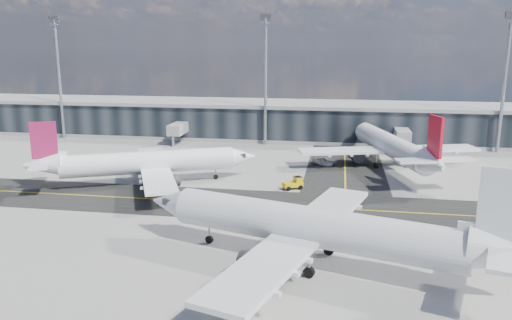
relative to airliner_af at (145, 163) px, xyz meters
The scene contains 9 objects.
ground 18.74m from the airliner_af, 39.30° to the right, with size 300.00×300.00×0.00m, color gray.
taxiway_lanes 18.52m from the airliner_af, ahead, with size 180.00×63.00×0.03m.
terminal_concourse 45.58m from the airliner_af, 71.75° to the left, with size 152.00×19.80×8.80m.
floodlight_masts 40.84m from the airliner_af, 68.62° to the left, with size 102.50×0.70×28.90m.
airliner_af is the anchor object (origin of this frame).
airliner_redtail 44.75m from the airliner_af, 24.70° to the left, with size 34.21×39.72×11.96m.
airliner_near 39.25m from the airliner_af, 42.28° to the right, with size 40.45×34.86×12.21m.
baggage_tug 24.38m from the airliner_af, ahead, with size 3.45×2.86×1.96m.
service_van 33.84m from the airliner_af, 33.57° to the left, with size 2.13×4.63×1.29m, color white.
Camera 1 is at (16.73, -63.09, 22.23)m, focal length 35.00 mm.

